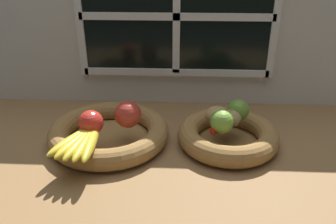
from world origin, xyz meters
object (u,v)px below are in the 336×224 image
(potato_oblong, at_px, (216,114))
(chili_pepper, at_px, (227,127))
(fruit_bowl_left, at_px, (109,133))
(lime_far, at_px, (238,110))
(banana_bunch_front, at_px, (82,141))
(lime_near, at_px, (222,122))
(apple_red_right, at_px, (128,114))
(potato_large, at_px, (229,118))
(apple_red_front, at_px, (91,123))
(fruit_bowl_right, at_px, (228,136))

(potato_oblong, bearing_deg, chili_pepper, -63.94)
(fruit_bowl_left, relative_size, lime_far, 5.44)
(banana_bunch_front, relative_size, lime_near, 2.91)
(fruit_bowl_left, distance_m, apple_red_right, 0.09)
(banana_bunch_front, distance_m, chili_pepper, 0.39)
(apple_red_right, height_order, lime_far, apple_red_right)
(fruit_bowl_left, relative_size, lime_near, 5.36)
(apple_red_right, distance_m, potato_large, 0.28)
(lime_near, distance_m, lime_far, 0.09)
(lime_near, distance_m, chili_pepper, 0.03)
(fruit_bowl_left, distance_m, chili_pepper, 0.34)
(apple_red_front, distance_m, chili_pepper, 0.37)
(banana_bunch_front, xyz_separation_m, lime_near, (0.36, 0.09, 0.02))
(potato_oblong, height_order, chili_pepper, potato_oblong)
(fruit_bowl_left, bearing_deg, lime_near, -6.45)
(fruit_bowl_left, xyz_separation_m, potato_oblong, (0.31, 0.03, 0.06))
(apple_red_right, relative_size, lime_far, 1.18)
(apple_red_right, xyz_separation_m, lime_far, (0.31, 0.05, -0.01))
(potato_large, relative_size, potato_oblong, 0.97)
(apple_red_right, xyz_separation_m, potato_large, (0.28, 0.01, -0.01))
(lime_far, xyz_separation_m, chili_pepper, (-0.04, -0.06, -0.02))
(apple_red_right, xyz_separation_m, potato_oblong, (0.25, 0.04, -0.01))
(lime_near, xyz_separation_m, chili_pepper, (0.02, 0.01, -0.02))
(apple_red_front, distance_m, lime_far, 0.41)
(fruit_bowl_left, distance_m, fruit_bowl_right, 0.34)
(apple_red_front, height_order, chili_pepper, apple_red_front)
(potato_oblong, distance_m, lime_far, 0.06)
(fruit_bowl_left, distance_m, potato_oblong, 0.32)
(apple_red_right, bearing_deg, banana_bunch_front, -132.28)
(fruit_bowl_left, height_order, potato_oblong, potato_oblong)
(apple_red_front, relative_size, apple_red_right, 0.89)
(fruit_bowl_right, distance_m, potato_large, 0.06)
(banana_bunch_front, bearing_deg, potato_large, 18.12)
(fruit_bowl_right, distance_m, apple_red_right, 0.29)
(banana_bunch_front, bearing_deg, chili_pepper, 14.94)
(fruit_bowl_left, xyz_separation_m, lime_near, (0.32, -0.04, 0.06))
(fruit_bowl_right, xyz_separation_m, chili_pepper, (-0.01, -0.03, 0.04))
(apple_red_right, relative_size, chili_pepper, 0.74)
(fruit_bowl_right, relative_size, potato_oblong, 4.24)
(apple_red_front, bearing_deg, lime_near, 3.93)
(fruit_bowl_left, xyz_separation_m, banana_bunch_front, (-0.04, -0.13, 0.05))
(banana_bunch_front, relative_size, potato_oblong, 2.78)
(potato_large, bearing_deg, potato_oblong, 142.13)
(apple_red_front, height_order, apple_red_right, apple_red_right)
(apple_red_front, xyz_separation_m, potato_large, (0.37, 0.06, -0.01))
(banana_bunch_front, xyz_separation_m, potato_oblong, (0.35, 0.15, 0.01))
(fruit_bowl_left, bearing_deg, apple_red_right, -13.62)
(chili_pepper, bearing_deg, potato_large, 39.84)
(apple_red_front, bearing_deg, fruit_bowl_right, 9.12)
(fruit_bowl_right, xyz_separation_m, potato_large, (0.00, 0.00, 0.06))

